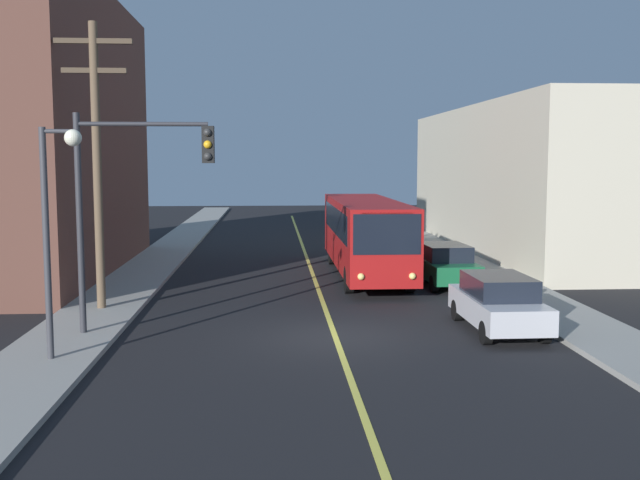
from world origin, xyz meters
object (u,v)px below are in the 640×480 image
(street_lamp_left, at_px, (55,209))
(parked_car_silver, at_px, (498,302))
(utility_pole_near, at_px, (97,152))
(fire_hydrant, at_px, (527,288))
(parked_car_blue, at_px, (402,242))
(traffic_signal_left_corner, at_px, (136,181))
(city_bus, at_px, (365,233))
(parked_car_green, at_px, (444,264))

(street_lamp_left, bearing_deg, parked_car_silver, 13.36)
(utility_pole_near, height_order, fire_hydrant, utility_pole_near)
(parked_car_blue, xyz_separation_m, traffic_signal_left_corner, (-10.05, -15.61, 3.46))
(city_bus, relative_size, traffic_signal_left_corner, 2.03)
(utility_pole_near, bearing_deg, parked_car_green, 19.78)
(city_bus, height_order, parked_car_blue, city_bus)
(parked_car_silver, bearing_deg, utility_pole_near, 163.79)
(city_bus, height_order, parked_car_silver, city_bus)
(city_bus, xyz_separation_m, traffic_signal_left_corner, (-7.61, -10.61, 2.49))
(parked_car_silver, relative_size, parked_car_green, 0.99)
(parked_car_silver, distance_m, utility_pole_near, 13.16)
(city_bus, xyz_separation_m, fire_hydrant, (4.65, -6.78, -1.23))
(city_bus, distance_m, traffic_signal_left_corner, 13.29)
(city_bus, distance_m, parked_car_silver, 10.90)
(city_bus, relative_size, utility_pole_near, 1.35)
(parked_car_green, bearing_deg, city_bus, 135.81)
(parked_car_green, bearing_deg, parked_car_silver, -92.01)
(fire_hydrant, bearing_deg, city_bus, 124.45)
(parked_car_green, xyz_separation_m, parked_car_blue, (-0.34, 7.71, 0.00))
(parked_car_green, bearing_deg, fire_hydrant, -65.35)
(city_bus, xyz_separation_m, parked_car_blue, (2.44, 5.01, -0.98))
(parked_car_green, bearing_deg, utility_pole_near, -160.22)
(fire_hydrant, bearing_deg, traffic_signal_left_corner, -162.66)
(parked_car_silver, xyz_separation_m, parked_car_green, (0.28, 7.87, 0.00))
(traffic_signal_left_corner, bearing_deg, parked_car_blue, 57.22)
(city_bus, bearing_deg, parked_car_silver, -76.67)
(city_bus, relative_size, street_lamp_left, 2.21)
(city_bus, height_order, street_lamp_left, street_lamp_left)
(utility_pole_near, xyz_separation_m, street_lamp_left, (0.41, -6.21, -1.39))
(parked_car_green, height_order, utility_pole_near, utility_pole_near)
(parked_car_blue, relative_size, utility_pole_near, 0.49)
(utility_pole_near, relative_size, fire_hydrant, 10.73)
(street_lamp_left, xyz_separation_m, fire_hydrant, (13.68, 6.53, -3.16))
(parked_car_silver, distance_m, street_lamp_left, 12.20)
(city_bus, bearing_deg, street_lamp_left, -124.15)
(parked_car_green, distance_m, street_lamp_left, 16.13)
(parked_car_green, height_order, street_lamp_left, street_lamp_left)
(parked_car_silver, distance_m, parked_car_green, 7.87)
(utility_pole_near, bearing_deg, traffic_signal_left_corner, -62.52)
(parked_car_silver, bearing_deg, fire_hydrant, 60.48)
(street_lamp_left, bearing_deg, traffic_signal_left_corner, 62.32)
(street_lamp_left, distance_m, fire_hydrant, 15.48)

